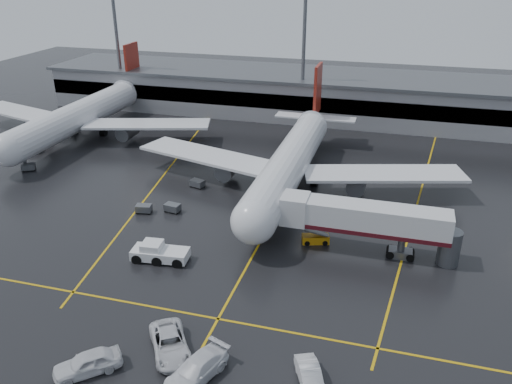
# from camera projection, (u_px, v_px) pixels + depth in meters

# --- Properties ---
(ground) EXTENTS (220.00, 220.00, 0.00)m
(ground) POSITION_uv_depth(u_px,v_px,m) (275.00, 215.00, 67.92)
(ground) COLOR black
(ground) RESTS_ON ground
(apron_line_centre) EXTENTS (0.25, 90.00, 0.02)m
(apron_line_centre) POSITION_uv_depth(u_px,v_px,m) (275.00, 215.00, 67.92)
(apron_line_centre) COLOR gold
(apron_line_centre) RESTS_ON ground
(apron_line_stop) EXTENTS (60.00, 0.25, 0.02)m
(apron_line_stop) POSITION_uv_depth(u_px,v_px,m) (218.00, 319.00, 48.68)
(apron_line_stop) COLOR gold
(apron_line_stop) RESTS_ON ground
(apron_line_left) EXTENTS (9.99, 69.35, 0.02)m
(apron_line_left) POSITION_uv_depth(u_px,v_px,m) (167.00, 171.00, 81.64)
(apron_line_left) COLOR gold
(apron_line_left) RESTS_ON ground
(apron_line_right) EXTENTS (7.57, 69.64, 0.02)m
(apron_line_right) POSITION_uv_depth(u_px,v_px,m) (418.00, 200.00, 72.18)
(apron_line_right) COLOR gold
(apron_line_right) RESTS_ON ground
(terminal) EXTENTS (122.00, 19.00, 8.60)m
(terminal) POSITION_uv_depth(u_px,v_px,m) (331.00, 95.00, 108.04)
(terminal) COLOR gray
(terminal) RESTS_ON ground
(light_mast_left) EXTENTS (3.00, 1.20, 25.45)m
(light_mast_left) POSITION_uv_depth(u_px,v_px,m) (117.00, 40.00, 109.82)
(light_mast_left) COLOR #595B60
(light_mast_left) RESTS_ON ground
(light_mast_mid) EXTENTS (3.00, 1.20, 25.45)m
(light_mast_mid) POSITION_uv_depth(u_px,v_px,m) (304.00, 49.00, 99.86)
(light_mast_mid) COLOR #595B60
(light_mast_mid) RESTS_ON ground
(main_airliner) EXTENTS (48.80, 45.60, 14.10)m
(main_airliner) POSITION_uv_depth(u_px,v_px,m) (292.00, 160.00, 74.65)
(main_airliner) COLOR silver
(main_airliner) RESTS_ON ground
(second_airliner) EXTENTS (48.80, 45.60, 14.10)m
(second_airliner) POSITION_uv_depth(u_px,v_px,m) (82.00, 114.00, 95.59)
(second_airliner) COLOR silver
(second_airliner) RESTS_ON ground
(jet_bridge) EXTENTS (19.90, 3.40, 6.05)m
(jet_bridge) POSITION_uv_depth(u_px,v_px,m) (366.00, 221.00, 58.09)
(jet_bridge) COLOR silver
(jet_bridge) RESTS_ON ground
(pushback_tractor) EXTENTS (6.48, 3.24, 2.24)m
(pushback_tractor) POSITION_uv_depth(u_px,v_px,m) (159.00, 253.00, 57.71)
(pushback_tractor) COLOR silver
(pushback_tractor) RESTS_ON ground
(belt_loader) EXTENTS (3.39, 2.23, 1.99)m
(belt_loader) POSITION_uv_depth(u_px,v_px,m) (315.00, 239.00, 61.37)
(belt_loader) COLOR #CA840C
(belt_loader) RESTS_ON ground
(service_van_a) EXTENTS (5.91, 6.84, 1.75)m
(service_van_a) POSITION_uv_depth(u_px,v_px,m) (170.00, 344.00, 44.32)
(service_van_a) COLOR silver
(service_van_a) RESTS_ON ground
(service_van_b) EXTENTS (4.52, 6.70, 1.80)m
(service_van_b) POSITION_uv_depth(u_px,v_px,m) (196.00, 370.00, 41.50)
(service_van_b) COLOR white
(service_van_b) RESTS_ON ground
(service_van_c) EXTENTS (3.44, 4.99, 1.56)m
(service_van_c) POSITION_uv_depth(u_px,v_px,m) (310.00, 377.00, 40.97)
(service_van_c) COLOR silver
(service_van_c) RESTS_ON ground
(service_van_d) EXTENTS (5.52, 5.29, 1.86)m
(service_van_d) POSITION_uv_depth(u_px,v_px,m) (87.00, 363.00, 42.14)
(service_van_d) COLOR silver
(service_van_d) RESTS_ON ground
(baggage_cart_a) EXTENTS (2.16, 1.57, 1.12)m
(baggage_cart_a) POSITION_uv_depth(u_px,v_px,m) (172.00, 207.00, 68.68)
(baggage_cart_a) COLOR #595B60
(baggage_cart_a) RESTS_ON ground
(baggage_cart_b) EXTENTS (2.21, 1.66, 1.12)m
(baggage_cart_b) POSITION_uv_depth(u_px,v_px,m) (144.00, 208.00, 68.43)
(baggage_cart_b) COLOR #595B60
(baggage_cart_b) RESTS_ON ground
(baggage_cart_c) EXTENTS (2.27, 1.78, 1.12)m
(baggage_cart_c) POSITION_uv_depth(u_px,v_px,m) (197.00, 183.00, 75.93)
(baggage_cart_c) COLOR #595B60
(baggage_cart_c) RESTS_ON ground
(baggage_cart_d) EXTENTS (2.33, 1.91, 1.12)m
(baggage_cart_d) POSITION_uv_depth(u_px,v_px,m) (34.00, 149.00, 89.05)
(baggage_cart_d) COLOR #595B60
(baggage_cart_d) RESTS_ON ground
(baggage_cart_e) EXTENTS (2.38, 2.14, 1.12)m
(baggage_cart_e) POSITION_uv_depth(u_px,v_px,m) (28.00, 167.00, 81.76)
(baggage_cart_e) COLOR #595B60
(baggage_cart_e) RESTS_ON ground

